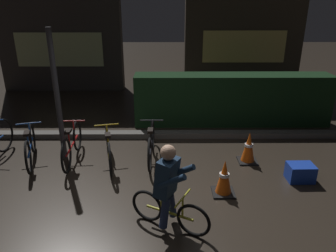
# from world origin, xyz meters

# --- Properties ---
(ground_plane) EXTENTS (40.00, 40.00, 0.00)m
(ground_plane) POSITION_xyz_m (0.00, 0.00, 0.00)
(ground_plane) COLOR #2D261E
(sidewalk_curb) EXTENTS (12.00, 0.24, 0.12)m
(sidewalk_curb) POSITION_xyz_m (0.00, 2.20, 0.06)
(sidewalk_curb) COLOR #56544F
(sidewalk_curb) RESTS_ON ground
(hedge_row) EXTENTS (4.80, 0.70, 1.25)m
(hedge_row) POSITION_xyz_m (1.80, 3.10, 0.62)
(hedge_row) COLOR black
(hedge_row) RESTS_ON ground
(storefront_left) EXTENTS (4.08, 0.54, 4.83)m
(storefront_left) POSITION_xyz_m (-3.36, 6.50, 2.40)
(storefront_left) COLOR #383330
(storefront_left) RESTS_ON ground
(storefront_right) EXTENTS (4.15, 0.54, 5.14)m
(storefront_right) POSITION_xyz_m (2.91, 7.20, 2.56)
(storefront_right) COLOR #42382D
(storefront_right) RESTS_ON ground
(street_post) EXTENTS (0.10, 0.10, 2.50)m
(street_post) POSITION_xyz_m (-1.86, 1.20, 1.25)
(street_post) COLOR #2D2D33
(street_post) RESTS_ON ground
(parked_bike_left_mid) EXTENTS (0.55, 1.49, 0.71)m
(parked_bike_left_mid) POSITION_xyz_m (-2.43, 1.01, 0.33)
(parked_bike_left_mid) COLOR black
(parked_bike_left_mid) RESTS_ON ground
(parked_bike_center_left) EXTENTS (0.46, 1.58, 0.73)m
(parked_bike_center_left) POSITION_xyz_m (-1.65, 1.08, 0.33)
(parked_bike_center_left) COLOR black
(parked_bike_center_left) RESTS_ON ground
(parked_bike_center_right) EXTENTS (0.47, 1.51, 0.71)m
(parked_bike_center_right) POSITION_xyz_m (-0.92, 0.93, 0.32)
(parked_bike_center_right) COLOR black
(parked_bike_center_right) RESTS_ON ground
(parked_bike_right_mid) EXTENTS (0.46, 1.57, 0.72)m
(parked_bike_right_mid) POSITION_xyz_m (-0.12, 1.13, 0.33)
(parked_bike_right_mid) COLOR black
(parked_bike_right_mid) RESTS_ON ground
(traffic_cone_near) EXTENTS (0.36, 0.36, 0.60)m
(traffic_cone_near) POSITION_xyz_m (1.09, -0.10, 0.29)
(traffic_cone_near) COLOR black
(traffic_cone_near) RESTS_ON ground
(traffic_cone_far) EXTENTS (0.36, 0.36, 0.61)m
(traffic_cone_far) POSITION_xyz_m (1.74, 0.99, 0.30)
(traffic_cone_far) COLOR black
(traffic_cone_far) RESTS_ON ground
(blue_crate) EXTENTS (0.45, 0.33, 0.30)m
(blue_crate) POSITION_xyz_m (2.49, 0.30, 0.15)
(blue_crate) COLOR #193DB7
(blue_crate) RESTS_ON ground
(cyclist) EXTENTS (1.07, 0.67, 1.25)m
(cyclist) POSITION_xyz_m (0.20, -0.90, 0.63)
(cyclist) COLOR black
(cyclist) RESTS_ON ground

